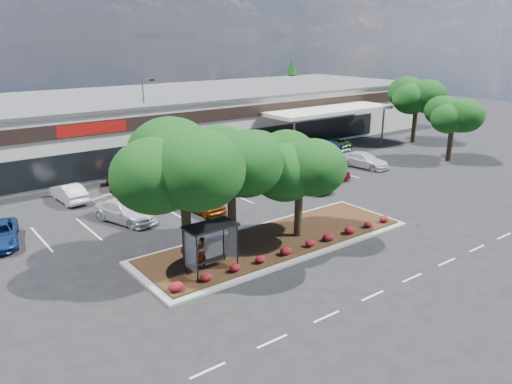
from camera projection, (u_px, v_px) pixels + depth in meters
ground at (346, 256)px, 29.15m from camera, size 160.00×160.00×0.00m
retail_store at (116, 125)px, 54.02m from camera, size 80.40×25.20×6.25m
landscape_island at (276, 241)px, 31.00m from camera, size 18.00×6.00×0.26m
lane_markings at (241, 210)px, 36.99m from camera, size 33.12×20.06×0.01m
shrub_row at (299, 246)px, 29.28m from camera, size 17.00×0.80×0.50m
bus_shelter at (209, 234)px, 26.37m from camera, size 2.75×1.55×2.59m
island_tree_west at (185, 194)px, 26.70m from camera, size 7.20×7.20×7.89m
island_tree_mid at (231, 185)px, 29.33m from camera, size 6.60×6.60×7.32m
island_tree_east at (299, 186)px, 30.62m from camera, size 5.80×5.80×6.50m
tree_east_near at (452, 129)px, 50.78m from camera, size 5.60×5.60×6.51m
tree_east_far at (416, 111)px, 59.58m from camera, size 6.40×6.40×7.62m
conifer_north_east at (292, 87)px, 80.87m from camera, size 3.96×3.96×9.00m
person_waiting at (201, 252)px, 26.98m from camera, size 0.74×0.61×1.74m
light_pole at (146, 129)px, 48.10m from camera, size 1.41×0.78×8.57m
survey_stake at (417, 230)px, 31.22m from camera, size 0.07×0.14×1.14m
car_1 at (125, 211)px, 34.46m from camera, size 3.62×5.44×1.46m
car_2 at (202, 202)px, 36.34m from camera, size 2.06×4.41×1.46m
car_4 at (271, 178)px, 42.64m from camera, size 2.30×5.07×1.44m
car_5 at (307, 182)px, 41.39m from camera, size 2.47×4.77×1.55m
car_6 at (319, 168)px, 45.51m from camera, size 3.16×5.98×1.65m
car_7 at (326, 169)px, 45.24m from camera, size 2.26×4.72×1.56m
car_8 at (364, 160)px, 48.77m from camera, size 2.80×5.24×1.45m
car_9 at (69, 193)px, 38.60m from camera, size 1.78×4.45×1.44m
car_10 at (119, 180)px, 41.89m from camera, size 2.92×4.73×1.50m
car_11 at (138, 173)px, 44.05m from camera, size 2.33×5.40×1.55m
car_12 at (188, 171)px, 44.67m from camera, size 3.34×5.37×1.45m
car_13 at (209, 165)px, 46.88m from camera, size 2.33×4.41×1.38m
car_14 at (290, 159)px, 49.29m from camera, size 3.78×5.72×1.46m
car_15 at (272, 163)px, 47.74m from camera, size 3.65×5.72×1.47m
car_16 at (327, 147)px, 54.63m from camera, size 3.67×5.55×1.50m
car_17 at (333, 143)px, 57.06m from camera, size 3.29×5.25×1.35m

